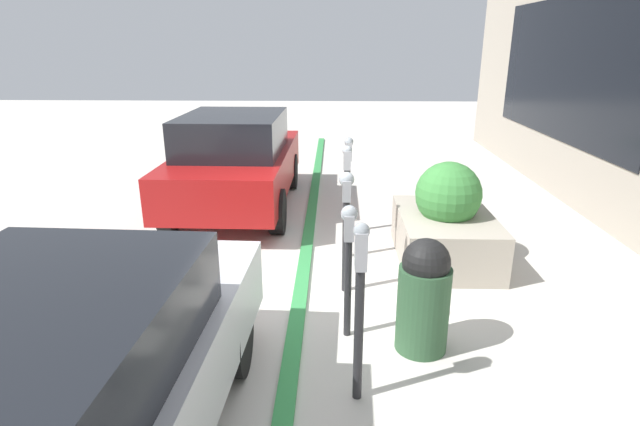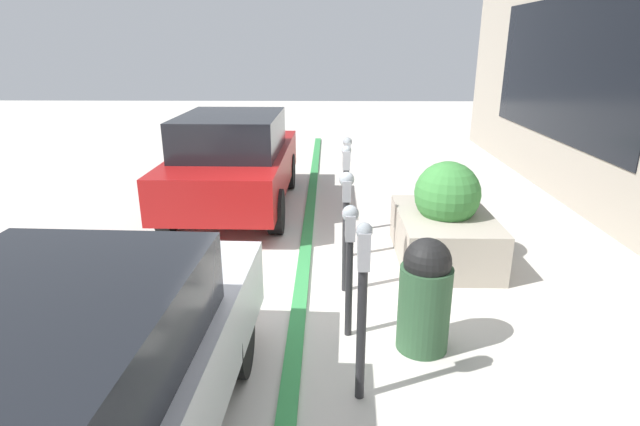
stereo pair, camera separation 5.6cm
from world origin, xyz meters
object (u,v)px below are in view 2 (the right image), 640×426
Objects in this scene: parking_meter_fourth at (346,189)px; parked_car_front at (60,392)px; parking_meter_second at (350,246)px; parking_meter_farthest at (347,169)px; parked_car_middle at (234,161)px; trash_bin at (425,295)px; parking_meter_nearest at (362,293)px; planter_box at (445,223)px; parking_meter_middle at (346,211)px.

parking_meter_fourth is 0.38× the size of parked_car_front.
parking_meter_second is 2.81m from parking_meter_farthest.
trash_bin is (-4.13, -2.47, -0.29)m from parked_car_middle.
parking_meter_nearest is 1.02m from trash_bin.
parked_car_middle reaches higher than parking_meter_second.
parking_meter_fourth is 0.88× the size of planter_box.
parking_meter_second is 0.34× the size of parked_car_front.
planter_box is 0.42× the size of parked_car_middle.
parking_meter_farthest is 0.85× the size of planter_box.
planter_box is (-0.98, -1.24, -0.48)m from parking_meter_farthest.
parking_meter_fourth reaches higher than parking_meter_middle.
parked_car_middle is (2.09, 3.10, 0.34)m from planter_box.
parking_meter_fourth is at bearing -0.74° from parking_meter_second.
parked_car_front is (-3.73, 1.79, -0.18)m from parking_meter_fourth.
parked_car_front is at bearing -179.07° from parked_car_middle.
parked_car_middle reaches higher than parking_meter_middle.
trash_bin is at bearing -41.27° from parking_meter_nearest.
parking_meter_second is 1.89m from parking_meter_fourth.
parking_meter_farthest is at bearing -0.19° from parking_meter_nearest.
parking_meter_middle reaches higher than planter_box.
parked_car_middle is at bearing 24.46° from parking_meter_second.
parking_meter_middle is 0.35× the size of parked_car_middle.
parked_car_middle is at bearing 30.84° from trash_bin.
parked_car_front is at bearing 147.46° from parking_meter_middle.
trash_bin is at bearing -148.84° from parking_meter_middle.
parked_car_middle is at bearing 55.93° from planter_box.
parking_meter_nearest is 0.99× the size of parking_meter_fourth.
trash_bin is at bearing -148.43° from parked_car_middle.
parked_car_front reaches higher than parking_meter_farthest.
planter_box is 2.13m from trash_bin.
parking_meter_nearest is at bearing -60.81° from parked_car_front.
parking_meter_second is at bearing -179.82° from parking_meter_middle.
planter_box is 4.80m from parked_car_front.
parking_meter_second is 1.22× the size of trash_bin.
parking_meter_middle is 1.89m from parking_meter_farthest.
planter_box is at bearing -55.23° from parking_meter_middle.
parking_meter_second is 0.92× the size of parking_meter_farthest.
parking_meter_nearest is at bearing -178.08° from parking_meter_middle.
parked_car_front is at bearing 136.14° from parking_meter_second.
parking_meter_second is 0.95× the size of parking_meter_middle.
parked_car_middle is 4.82m from trash_bin.
parked_car_front is (-1.84, 1.77, -0.17)m from parking_meter_second.
parking_meter_nearest is 1.12× the size of parking_meter_second.
parking_meter_second is at bearing 144.53° from planter_box.
parking_meter_nearest is at bearing -176.31° from parking_meter_second.
parked_car_middle is (5.77, 0.02, 0.07)m from parked_car_front.
parked_car_middle reaches higher than parking_meter_farthest.
parking_meter_nearest is 2.80m from parking_meter_fourth.
parking_meter_farthest is at bearing -1.45° from parking_meter_second.
parking_meter_farthest is at bearing -120.27° from parked_car_middle.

